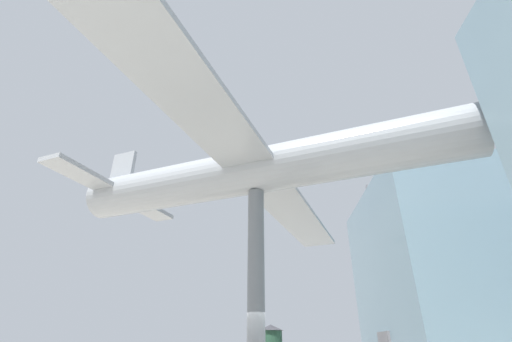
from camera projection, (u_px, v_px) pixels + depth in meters
name	position (u px, v px, depth m)	size (l,w,h in m)	color
glass_pavilion_left	(485.00, 277.00, 18.08)	(10.26, 11.59, 10.36)	#7593A3
support_pylon_central	(256.00, 288.00, 10.28)	(0.53, 0.53, 6.35)	slate
suspended_airplane	(261.00, 170.00, 12.05)	(20.17, 15.58, 2.86)	#93999E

